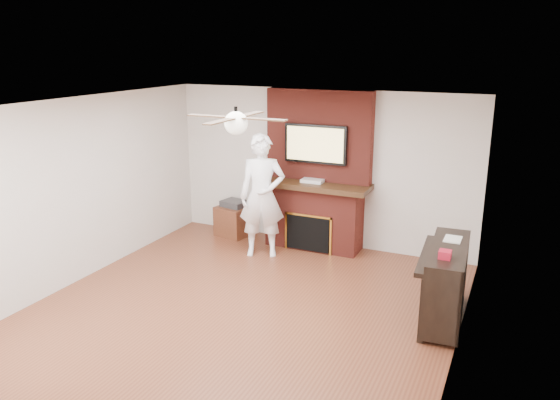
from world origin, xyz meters
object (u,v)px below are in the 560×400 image
at_px(fireplace, 316,186).
at_px(person, 262,196).
at_px(piano, 446,281).
at_px(side_table, 235,219).

bearing_deg(fireplace, person, -130.52).
bearing_deg(piano, fireplace, 140.00).
xyz_separation_m(side_table, piano, (3.72, -1.62, 0.21)).
relative_size(person, side_table, 3.06).
distance_m(fireplace, side_table, 1.61).
bearing_deg(fireplace, piano, -36.46).
distance_m(person, piano, 3.07).
bearing_deg(side_table, piano, -12.00).
height_order(side_table, piano, piano).
bearing_deg(person, side_table, 120.95).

